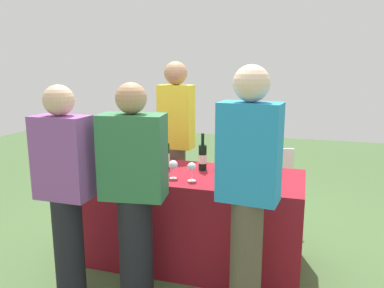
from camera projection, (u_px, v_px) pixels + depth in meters
ground_plane at (192, 260)px, 3.36m from camera, size 12.00×12.00×0.00m
tasting_table at (192, 218)px, 3.28m from camera, size 1.82×0.78×0.79m
wine_bottle_0 at (127, 150)px, 3.55m from camera, size 0.07×0.07×0.31m
wine_bottle_1 at (148, 151)px, 3.50m from camera, size 0.07×0.07×0.31m
wine_bottle_2 at (157, 154)px, 3.39m from camera, size 0.07×0.07×0.32m
wine_bottle_3 at (165, 156)px, 3.32m from camera, size 0.08×0.08×0.31m
wine_bottle_4 at (203, 157)px, 3.27m from camera, size 0.07×0.07×0.32m
wine_bottle_5 at (222, 158)px, 3.26m from camera, size 0.07×0.07×0.31m
wine_bottle_6 at (255, 159)px, 3.18m from camera, size 0.07×0.07×0.31m
wine_bottle_7 at (273, 159)px, 3.18m from camera, size 0.08×0.08×0.33m
wine_glass_0 at (125, 162)px, 3.17m from camera, size 0.06×0.06×0.13m
wine_glass_1 at (137, 164)px, 3.12m from camera, size 0.07×0.07×0.14m
wine_glass_2 at (159, 165)px, 3.12m from camera, size 0.07×0.07×0.13m
wine_glass_3 at (173, 165)px, 3.03m from camera, size 0.07×0.07×0.15m
wine_glass_4 at (192, 168)px, 2.97m from camera, size 0.07×0.07×0.15m
server_pouring at (176, 137)px, 3.87m from camera, size 0.35×0.23×1.71m
guest_0 at (65, 188)px, 2.66m from camera, size 0.39×0.22×1.55m
guest_1 at (134, 189)px, 2.65m from camera, size 0.47×0.30×1.57m
guest_2 at (248, 187)px, 2.42m from camera, size 0.40×0.25×1.68m
menu_board at (264, 187)px, 4.02m from camera, size 0.58×0.17×0.83m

